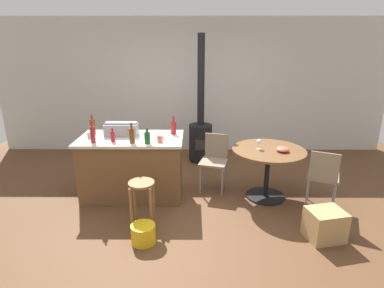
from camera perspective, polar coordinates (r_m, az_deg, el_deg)
The scene contains 21 objects.
ground_plane at distance 4.49m, azimuth -0.13°, elevation -11.53°, with size 8.80×8.80×0.00m, color brown.
back_wall at distance 6.52m, azimuth 0.03°, elevation 10.44°, with size 8.00×0.10×2.70m, color beige.
kitchen_island at distance 4.73m, azimuth -10.78°, elevation -4.07°, with size 1.49×0.82×0.91m.
wooden_stool at distance 3.92m, azimuth -9.12°, elevation -9.10°, with size 0.32×0.32×0.61m.
dining_table at distance 4.67m, azimuth 13.71°, elevation -2.99°, with size 1.05×1.05×0.76m.
folding_chair_near at distance 4.84m, azimuth 4.17°, elevation -2.53°, with size 0.49×0.49×0.87m.
folding_chair_far at distance 4.56m, azimuth 22.84°, elevation -5.22°, with size 0.53×0.53×0.88m.
wood_stove at distance 5.97m, azimuth 1.56°, elevation 2.06°, with size 0.44×0.45×2.38m.
toolbox at distance 4.69m, azimuth -12.79°, elevation 2.66°, with size 0.47×0.23×0.20m.
bottle_0 at distance 4.25m, azimuth -8.16°, elevation 1.17°, with size 0.08×0.08×0.22m.
bottle_1 at distance 4.43m, azimuth -17.68°, elevation 1.74°, with size 0.06×0.06×0.32m.
bottle_2 at distance 4.42m, azimuth -14.26°, elevation 1.39°, with size 0.06×0.06×0.20m.
bottle_3 at distance 4.29m, azimuth -10.91°, elevation 1.58°, with size 0.07×0.07×0.28m.
bottle_4 at distance 4.65m, azimuth -3.41°, elevation 3.10°, with size 0.08×0.08×0.27m.
bottle_5 at distance 4.98m, azimuth -17.71°, elevation 3.29°, with size 0.08×0.08×0.27m.
cup_0 at distance 4.30m, azimuth -5.85°, elevation 0.96°, with size 0.11×0.08×0.09m.
cup_1 at distance 4.69m, azimuth -18.10°, elevation 1.55°, with size 0.11×0.08×0.08m.
wine_glass at distance 4.56m, azimuth 12.12°, elevation 0.38°, with size 0.07×0.07×0.14m.
serving_bowl at distance 4.55m, azimuth 16.22°, elevation -0.93°, with size 0.18×0.18×0.07m, color #DB6651.
cardboard_box at distance 4.09m, azimuth 23.10°, elevation -13.39°, with size 0.41×0.34×0.37m, color tan.
plastic_bucket at distance 3.79m, azimuth -8.89°, elevation -15.88°, with size 0.28×0.28×0.23m, color yellow.
Camera 1 is at (0.03, -3.90, 2.22)m, focal length 29.21 mm.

